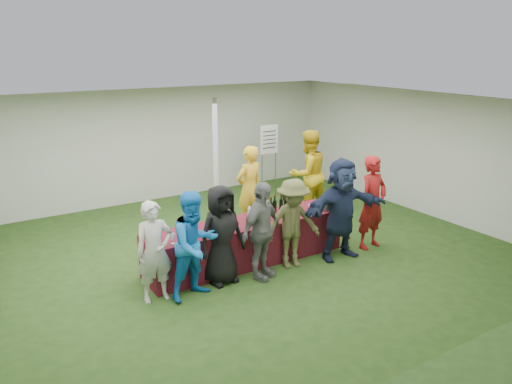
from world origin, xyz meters
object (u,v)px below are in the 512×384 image
staff_pourer (249,189)px  customer_6 (372,202)px  staff_back (308,174)px  customer_5 (341,209)px  dump_bucket (326,205)px  customer_3 (261,231)px  wine_list_sign (269,145)px  customer_4 (293,224)px  customer_0 (155,252)px  customer_2 (221,235)px  serving_table (246,242)px  customer_1 (195,245)px

staff_pourer → customer_6: 2.45m
staff_back → customer_5: (-0.89, -2.10, -0.05)m
dump_bucket → customer_3: customer_3 is taller
wine_list_sign → customer_6: (-0.17, -3.72, -0.44)m
staff_back → staff_pourer: bearing=2.0°
staff_pourer → customer_4: (-0.29, -1.89, -0.10)m
wine_list_sign → customer_4: wine_list_sign is taller
customer_0 → customer_2: 1.11m
customer_3 → customer_6: customer_6 is taller
dump_bucket → customer_6: bearing=-29.5°
wine_list_sign → customer_3: 4.57m
customer_5 → customer_6: size_ratio=1.04×
customer_0 → customer_3: bearing=-4.4°
dump_bucket → customer_6: customer_6 is taller
staff_pourer → customer_6: size_ratio=1.01×
customer_2 → customer_6: (3.05, -0.22, 0.07)m
serving_table → customer_0: 1.91m
dump_bucket → wine_list_sign: bearing=74.3°
serving_table → staff_pourer: (0.87, 1.32, 0.50)m
serving_table → customer_0: bearing=-166.5°
staff_back → customer_2: bearing=29.7°
serving_table → staff_back: (2.40, 1.39, 0.59)m
customer_2 → customer_3: (0.61, -0.22, 0.01)m
dump_bucket → customer_6: 0.87m
wine_list_sign → customer_0: 5.59m
dump_bucket → customer_4: bearing=-160.9°
serving_table → customer_2: customer_2 is taller
customer_0 → customer_2: customer_2 is taller
customer_4 → customer_6: (1.75, -0.08, 0.10)m
customer_3 → customer_4: size_ratio=1.05×
dump_bucket → customer_4: customer_4 is taller
customer_0 → customer_1: size_ratio=0.93×
customer_3 → customer_5: bearing=-25.1°
customer_3 → customer_4: 0.69m
serving_table → staff_pourer: bearing=56.7°
serving_table → customer_6: bearing=-15.5°
wine_list_sign → customer_3: wine_list_sign is taller
dump_bucket → customer_0: size_ratio=0.17×
customer_3 → customer_5: (1.62, -0.05, 0.10)m
customer_5 → customer_6: (0.81, 0.06, -0.03)m
dump_bucket → customer_4: size_ratio=0.17×
dump_bucket → customer_0: (-3.40, -0.22, -0.07)m
wine_list_sign → customer_1: bearing=-135.4°
customer_0 → customer_6: size_ratio=0.88×
wine_list_sign → customer_4: size_ratio=1.16×
dump_bucket → wine_list_sign: 3.45m
wine_list_sign → customer_2: bearing=-132.6°
customer_5 → staff_back: bearing=70.6°
customer_6 → staff_back: bearing=80.9°
wine_list_sign → customer_4: (-1.92, -3.63, -0.54)m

